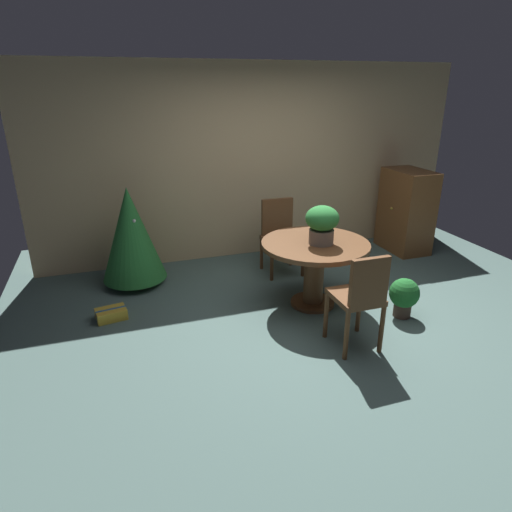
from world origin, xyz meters
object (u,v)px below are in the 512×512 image
at_px(wooden_chair_near, 360,296).
at_px(gift_box_gold, 111,314).
at_px(wooden_cabinet, 406,211).
at_px(flower_vase, 322,223).
at_px(holiday_tree, 131,234).
at_px(wooden_chair_far, 280,232).
at_px(round_dining_table, 315,259).
at_px(potted_plant, 404,295).

relative_size(wooden_chair_near, gift_box_gold, 2.85).
xyz_separation_m(gift_box_gold, wooden_cabinet, (4.18, 0.83, 0.53)).
height_order(flower_vase, holiday_tree, holiday_tree).
height_order(flower_vase, gift_box_gold, flower_vase).
relative_size(wooden_chair_near, wooden_chair_far, 1.01).
bearing_deg(wooden_cabinet, flower_vase, -147.99).
bearing_deg(wooden_cabinet, gift_box_gold, -168.82).
distance_m(round_dining_table, gift_box_gold, 2.24).
bearing_deg(wooden_cabinet, potted_plant, -125.40).
bearing_deg(wooden_chair_far, wooden_chair_near, -90.00).
xyz_separation_m(wooden_chair_far, holiday_tree, (-1.84, 0.16, 0.12)).
bearing_deg(round_dining_table, gift_box_gold, 170.37).
xyz_separation_m(flower_vase, wooden_chair_near, (-0.04, -0.89, -0.42)).
height_order(wooden_chair_far, gift_box_gold, wooden_chair_far).
xyz_separation_m(holiday_tree, potted_plant, (2.63, -1.74, -0.40)).
relative_size(gift_box_gold, potted_plant, 0.78).
relative_size(round_dining_table, holiday_tree, 0.96).
bearing_deg(wooden_cabinet, round_dining_table, -149.52).
bearing_deg(gift_box_gold, wooden_chair_far, 17.14).
bearing_deg(potted_plant, holiday_tree, 146.46).
bearing_deg(holiday_tree, wooden_chair_far, -5.05).
xyz_separation_m(flower_vase, potted_plant, (0.75, -0.50, -0.72)).
height_order(holiday_tree, gift_box_gold, holiday_tree).
bearing_deg(round_dining_table, wooden_cabinet, 30.48).
relative_size(round_dining_table, gift_box_gold, 3.46).
height_order(round_dining_table, holiday_tree, holiday_tree).
height_order(round_dining_table, wooden_cabinet, wooden_cabinet).
distance_m(flower_vase, gift_box_gold, 2.41).
bearing_deg(round_dining_table, wooden_chair_near, -90.00).
height_order(holiday_tree, wooden_cabinet, holiday_tree).
relative_size(round_dining_table, wooden_chair_near, 1.21).
height_order(round_dining_table, wooden_chair_far, wooden_chair_far).
distance_m(wooden_chair_far, wooden_cabinet, 2.03).
relative_size(round_dining_table, potted_plant, 2.71).
distance_m(round_dining_table, wooden_chair_far, 1.03).
bearing_deg(wooden_chair_near, gift_box_gold, 148.84).
relative_size(wooden_chair_far, potted_plant, 2.21).
height_order(wooden_chair_near, gift_box_gold, wooden_chair_near).
distance_m(gift_box_gold, potted_plant, 3.09).
bearing_deg(flower_vase, wooden_chair_far, 91.94).
bearing_deg(wooden_cabinet, wooden_chair_far, -175.44).
height_order(round_dining_table, potted_plant, round_dining_table).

